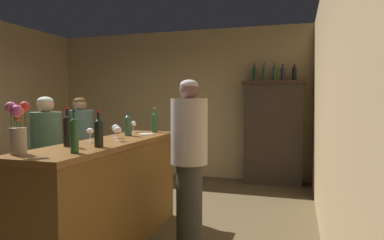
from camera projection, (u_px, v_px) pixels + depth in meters
name	position (u px, v px, depth m)	size (l,w,h in m)	color
floor	(78.00, 235.00, 3.75)	(8.35, 8.35, 0.00)	brown
wall_back	(178.00, 104.00, 6.79)	(5.19, 0.12, 2.82)	tan
wall_right	(336.00, 108.00, 2.90)	(0.12, 6.55, 2.82)	tan
bar_counter	(110.00, 194.00, 3.41)	(0.59, 2.28, 1.08)	brown
display_cabinet	(273.00, 131.00, 6.00)	(1.07, 0.36, 1.82)	#342920
wine_bottle_syrah	(99.00, 131.00, 2.92)	(0.08, 0.08, 0.31)	black
wine_bottle_chardonnay	(155.00, 121.00, 4.29)	(0.07, 0.07, 0.31)	#224C2D
wine_bottle_rose	(74.00, 134.00, 2.59)	(0.06, 0.06, 0.33)	#285229
wine_bottle_riesling	(128.00, 124.00, 3.85)	(0.08, 0.08, 0.30)	#2C4C34
wine_bottle_malbec	(68.00, 129.00, 2.96)	(0.07, 0.07, 0.34)	black
wine_glass_front	(133.00, 125.00, 4.25)	(0.07, 0.07, 0.14)	white
wine_glass_mid	(116.00, 129.00, 3.62)	(0.08, 0.08, 0.15)	white
wine_glass_rear	(90.00, 132.00, 3.26)	(0.07, 0.07, 0.14)	white
wine_glass_spare	(118.00, 131.00, 3.35)	(0.08, 0.08, 0.14)	white
flower_arrangement	(18.00, 128.00, 2.52)	(0.13, 0.16, 0.39)	tan
cheese_plate	(146.00, 134.00, 3.97)	(0.18, 0.18, 0.01)	white
display_bottle_left	(254.00, 73.00, 6.04)	(0.07, 0.07, 0.32)	#11351E
display_bottle_midleft	(264.00, 72.00, 5.99)	(0.07, 0.07, 0.33)	#2F4E35
display_bottle_center	(275.00, 73.00, 5.94)	(0.07, 0.07, 0.33)	#225328
display_bottle_midright	(283.00, 73.00, 5.90)	(0.07, 0.07, 0.29)	#202138
display_bottle_right	(294.00, 73.00, 5.84)	(0.07, 0.07, 0.29)	black
patron_in_grey	(81.00, 146.00, 4.88)	(0.37, 0.37, 1.52)	#A18B92
patron_by_cabinet	(47.00, 157.00, 3.89)	(0.34, 0.34, 1.52)	#273023
bartender	(189.00, 156.00, 3.41)	(0.37, 0.37, 1.68)	#312E2A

